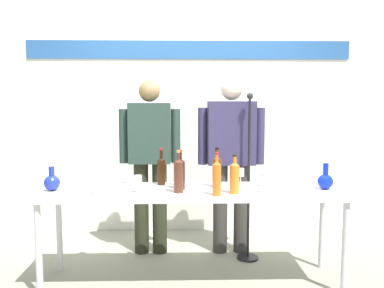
{
  "coord_description": "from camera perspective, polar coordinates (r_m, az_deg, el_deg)",
  "views": [
    {
      "loc": [
        -0.08,
        -3.2,
        1.47
      ],
      "look_at": [
        0.0,
        0.15,
        1.12
      ],
      "focal_mm": 37.87,
      "sensor_mm": 36.0,
      "label": 1
    }
  ],
  "objects": [
    {
      "name": "wine_glass_right_3",
      "position": [
        3.26,
        10.63,
        -4.71
      ],
      "size": [
        0.06,
        0.06,
        0.14
      ],
      "color": "white",
      "rests_on": "display_table"
    },
    {
      "name": "wine_glass_right_4",
      "position": [
        3.45,
        6.86,
        -4.04
      ],
      "size": [
        0.06,
        0.06,
        0.14
      ],
      "color": "white",
      "rests_on": "display_table"
    },
    {
      "name": "decanter_blue_right",
      "position": [
        3.44,
        18.26,
        -4.92
      ],
      "size": [
        0.12,
        0.12,
        0.21
      ],
      "color": "#0E26C0",
      "rests_on": "display_table"
    },
    {
      "name": "wine_glass_right_2",
      "position": [
        3.52,
        12.75,
        -4.1
      ],
      "size": [
        0.07,
        0.07,
        0.14
      ],
      "color": "white",
      "rests_on": "display_table"
    },
    {
      "name": "display_table",
      "position": [
        3.29,
        0.07,
        -7.48
      ],
      "size": [
        2.43,
        0.61,
        0.77
      ],
      "color": "white",
      "rests_on": "ground"
    },
    {
      "name": "wine_glass_right_0",
      "position": [
        3.17,
        10.35,
        -4.78
      ],
      "size": [
        0.07,
        0.07,
        0.16
      ],
      "color": "white",
      "rests_on": "display_table"
    },
    {
      "name": "wine_bottle_2",
      "position": [
        3.34,
        3.53,
        -3.73
      ],
      "size": [
        0.07,
        0.07,
        0.33
      ],
      "color": "#4D2E14",
      "rests_on": "display_table"
    },
    {
      "name": "ground_plane",
      "position": [
        3.52,
        0.06,
        -18.77
      ],
      "size": [
        10.0,
        10.0,
        0.0
      ],
      "primitive_type": "plane",
      "color": "gray"
    },
    {
      "name": "presenter_left",
      "position": [
        3.91,
        -5.93,
        -1.67
      ],
      "size": [
        0.59,
        0.22,
        1.68
      ],
      "color": "black",
      "rests_on": "ground"
    },
    {
      "name": "presenter_right",
      "position": [
        3.92,
        5.53,
        -1.28
      ],
      "size": [
        0.64,
        0.22,
        1.7
      ],
      "color": "#34312D",
      "rests_on": "ground"
    },
    {
      "name": "wine_bottle_6",
      "position": [
        3.04,
        3.5,
        -4.71
      ],
      "size": [
        0.06,
        0.06,
        0.33
      ],
      "color": "orange",
      "rests_on": "display_table"
    },
    {
      "name": "wine_bottle_4",
      "position": [
        3.12,
        6.01,
        -4.59
      ],
      "size": [
        0.07,
        0.07,
        0.3
      ],
      "color": "orange",
      "rests_on": "display_table"
    },
    {
      "name": "wine_bottle_3",
      "position": [
        3.13,
        -1.92,
        -4.36
      ],
      "size": [
        0.07,
        0.07,
        0.33
      ],
      "color": "#4D291B",
      "rests_on": "display_table"
    },
    {
      "name": "wine_glass_left_0",
      "position": [
        3.16,
        -7.63,
        -5.13
      ],
      "size": [
        0.06,
        0.06,
        0.14
      ],
      "color": "white",
      "rests_on": "display_table"
    },
    {
      "name": "wine_bottle_1",
      "position": [
        3.38,
        -1.74,
        -3.89
      ],
      "size": [
        0.06,
        0.06,
        0.29
      ],
      "color": "orange",
      "rests_on": "display_table"
    },
    {
      "name": "wine_bottle_0",
      "position": [
        3.44,
        -4.34,
        -3.65
      ],
      "size": [
        0.07,
        0.07,
        0.31
      ],
      "color": "black",
      "rests_on": "display_table"
    },
    {
      "name": "wine_glass_left_1",
      "position": [
        3.51,
        -9.01,
        -4.04
      ],
      "size": [
        0.06,
        0.06,
        0.14
      ],
      "color": "white",
      "rests_on": "display_table"
    },
    {
      "name": "wine_glass_left_2",
      "position": [
        3.18,
        -13.52,
        -4.74
      ],
      "size": [
        0.07,
        0.07,
        0.17
      ],
      "color": "white",
      "rests_on": "display_table"
    },
    {
      "name": "decanter_blue_left",
      "position": [
        3.4,
        -19.12,
        -5.1
      ],
      "size": [
        0.12,
        0.12,
        0.19
      ],
      "color": "#1D2E9C",
      "rests_on": "display_table"
    },
    {
      "name": "wine_glass_left_3",
      "position": [
        3.56,
        -12.44,
        -3.77
      ],
      "size": [
        0.06,
        0.06,
        0.15
      ],
      "color": "white",
      "rests_on": "display_table"
    },
    {
      "name": "wine_glass_right_5",
      "position": [
        3.35,
        15.63,
        -4.49
      ],
      "size": [
        0.07,
        0.07,
        0.15
      ],
      "color": "white",
      "rests_on": "display_table"
    },
    {
      "name": "back_wall",
      "position": [
        4.63,
        -0.4,
        6.32
      ],
      "size": [
        5.12,
        0.11,
        3.0
      ],
      "color": "white",
      "rests_on": "ground"
    },
    {
      "name": "wine_glass_right_1",
      "position": [
        3.42,
        9.95,
        -4.3
      ],
      "size": [
        0.06,
        0.06,
        0.14
      ],
      "color": "white",
      "rests_on": "display_table"
    },
    {
      "name": "microphone_stand",
      "position": [
        3.84,
        7.94,
        -8.43
      ],
      "size": [
        0.2,
        0.2,
        1.55
      ],
      "color": "black",
      "rests_on": "ground"
    },
    {
      "name": "wine_bottle_5",
      "position": [
        3.25,
        -1.66,
        -4.03
      ],
      "size": [
        0.08,
        0.08,
        0.32
      ],
      "color": "#351413",
      "rests_on": "display_table"
    }
  ]
}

